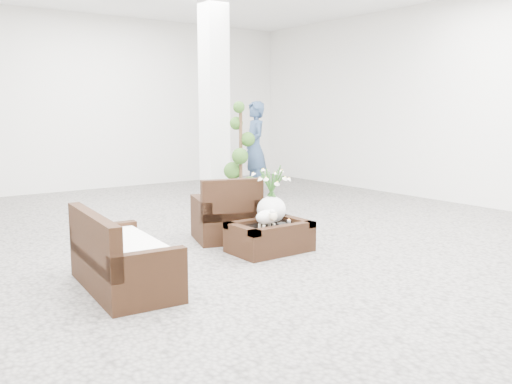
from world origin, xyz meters
TOP-DOWN VIEW (x-y plane):
  - ground at (0.00, 0.00)m, footprint 11.00×11.00m
  - column at (1.20, 2.80)m, footprint 0.40×0.40m
  - coffee_table at (-0.17, -0.61)m, footprint 0.90×0.60m
  - sheep_figurine at (-0.29, -0.71)m, footprint 0.28×0.23m
  - planter_narcissus at (-0.07, -0.51)m, footprint 0.44×0.44m
  - tealight at (0.13, -0.59)m, footprint 0.04×0.04m
  - armchair at (-0.26, 0.19)m, footprint 0.94×0.92m
  - loveseat at (-2.06, -0.87)m, footprint 0.77×1.42m
  - topiary at (1.19, 1.97)m, footprint 0.46×0.46m
  - shopper at (2.20, 2.96)m, footprint 0.63×0.76m

SIDE VIEW (x-z plane):
  - ground at x=0.00m, z-range 0.00..0.00m
  - coffee_table at x=-0.17m, z-range 0.00..0.31m
  - tealight at x=0.13m, z-range 0.31..0.34m
  - loveseat at x=-2.06m, z-range 0.00..0.73m
  - armchair at x=-0.26m, z-range 0.00..0.81m
  - sheep_figurine at x=-0.29m, z-range 0.31..0.52m
  - planter_narcissus at x=-0.07m, z-range 0.31..1.11m
  - topiary at x=1.19m, z-range 0.00..1.72m
  - shopper at x=2.20m, z-range 0.00..1.78m
  - column at x=1.20m, z-range 0.00..3.50m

